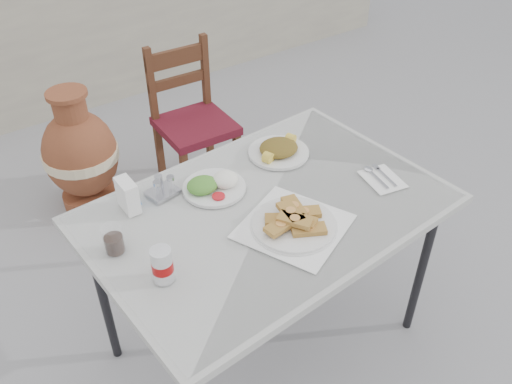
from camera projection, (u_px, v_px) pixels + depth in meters
ground at (255, 353)px, 2.25m from camera, size 80.00×80.00×0.00m
cafe_table at (268, 217)px, 1.89m from camera, size 1.25×0.89×0.74m
pide_plate at (294, 220)px, 1.75m from camera, size 0.41×0.41×0.06m
salad_rice_plate at (213, 185)px, 1.92m from camera, size 0.23×0.23×0.06m
salad_chopped_plate at (279, 150)px, 2.10m from camera, size 0.24×0.24×0.05m
soda_can at (162, 265)px, 1.55m from camera, size 0.06×0.06×0.11m
cola_glass at (114, 241)px, 1.66m from camera, size 0.07×0.07×0.09m
napkin_holder at (128, 195)px, 1.81m from camera, size 0.06×0.09×0.11m
condiment_caddy at (162, 188)px, 1.89m from camera, size 0.12×0.10×0.08m
cutlery_napkin at (380, 177)px, 1.98m from camera, size 0.15×0.18×0.01m
chair at (192, 121)px, 2.90m from camera, size 0.39×0.39×0.84m
terracotta_urn at (81, 155)px, 2.85m from camera, size 0.39×0.39×0.69m
back_wall at (31, 29)px, 3.49m from camera, size 6.00×0.25×1.20m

